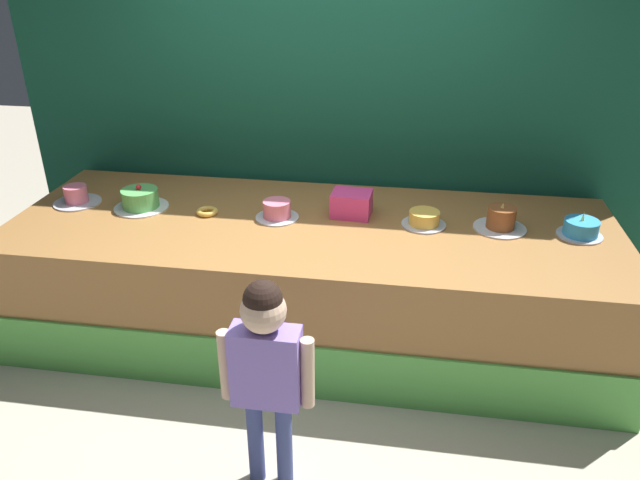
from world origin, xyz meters
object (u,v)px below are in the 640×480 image
object	(u,v)px
child_figure	(266,360)
pink_box	(351,204)
cake_center_right	(424,219)
cake_right	(501,220)
cake_far_right	(581,229)
cake_left	(140,199)
cake_center_left	(277,211)
donut	(207,212)
cake_far_left	(76,196)

from	to	relation	value
child_figure	pink_box	bearing A→B (deg)	81.56
pink_box	cake_center_right	size ratio (longest dim) A/B	0.90
cake_right	cake_far_right	xyz separation A→B (m)	(0.46, -0.03, -0.01)
cake_left	cake_center_left	world-z (taller)	cake_left
donut	cake_far_right	size ratio (longest dim) A/B	0.52
cake_center_left	pink_box	bearing A→B (deg)	14.36
cake_center_left	cake_center_right	xyz separation A→B (m)	(0.92, 0.04, -0.01)
cake_right	donut	bearing A→B (deg)	-177.98
donut	cake_center_left	distance (m)	0.46
child_figure	cake_left	size ratio (longest dim) A/B	3.18
cake_far_left	cake_center_left	distance (m)	1.38
cake_far_right	cake_center_left	bearing A→B (deg)	-179.12
cake_far_left	donut	bearing A→B (deg)	-2.48
child_figure	cake_left	bearing A→B (deg)	130.66
cake_far_right	donut	bearing A→B (deg)	-179.08
cake_far_right	pink_box	bearing A→B (deg)	176.30
cake_far_left	cake_far_right	xyz separation A→B (m)	(3.22, -0.00, -0.00)
cake_left	donut	bearing A→B (deg)	-3.45
cake_far_left	cake_center_left	bearing A→B (deg)	-1.29
cake_right	cake_left	bearing A→B (deg)	-179.07
cake_center_right	child_figure	bearing A→B (deg)	-116.22
cake_center_left	child_figure	bearing A→B (deg)	-79.64
cake_left	cake_center_left	distance (m)	0.92
cake_left	cake_center_left	bearing A→B (deg)	-1.19
cake_center_right	cake_far_right	xyz separation A→B (m)	(0.92, -0.01, 0.01)
pink_box	child_figure	bearing A→B (deg)	-98.44
child_figure	cake_center_left	size ratio (longest dim) A/B	4.08
donut	cake_left	size ratio (longest dim) A/B	0.39
pink_box	cake_far_right	size ratio (longest dim) A/B	0.93
pink_box	cake_center_left	bearing A→B (deg)	-165.64
cake_far_left	pink_box	bearing A→B (deg)	2.69
cake_center_left	cake_center_right	distance (m)	0.92
child_figure	donut	distance (m)	1.51
donut	cake_right	size ratio (longest dim) A/B	0.43
cake_left	cake_right	world-z (taller)	cake_right
donut	cake_right	distance (m)	1.84
donut	cake_far_left	bearing A→B (deg)	177.52
cake_center_right	cake_right	xyz separation A→B (m)	(0.46, 0.02, 0.02)
child_figure	donut	xyz separation A→B (m)	(-0.71, 1.33, 0.08)
pink_box	cake_right	size ratio (longest dim) A/B	0.78
child_figure	cake_left	distance (m)	1.79
cake_center_right	cake_far_left	bearing A→B (deg)	-179.89
cake_center_left	cake_right	world-z (taller)	cake_right
cake_right	cake_far_right	world-z (taller)	cake_right
cake_left	cake_right	bearing A→B (deg)	0.93
cake_far_right	cake_left	bearing A→B (deg)	-179.81
child_figure	donut	size ratio (longest dim) A/B	8.18
cake_center_right	cake_far_right	bearing A→B (deg)	-0.46
cake_center_left	cake_far_right	distance (m)	1.84
child_figure	cake_center_right	distance (m)	1.54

